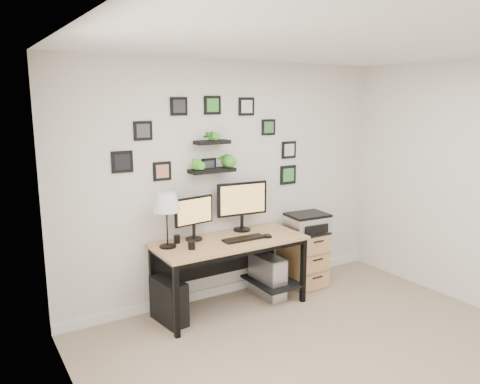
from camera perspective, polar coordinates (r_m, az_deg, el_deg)
room at (r=5.54m, az=-0.84°, el=-11.46°), size 4.00×4.00×4.00m
desk at (r=4.98m, az=-1.11°, el=-7.06°), size 1.60×0.70×0.75m
monitor_left at (r=4.85m, az=-5.64°, el=-2.80°), size 0.45×0.20×0.46m
monitor_right at (r=5.15m, az=0.27°, el=-1.25°), size 0.59×0.21×0.55m
keyboard at (r=4.90m, az=0.49°, el=-5.70°), size 0.46×0.15×0.02m
mouse at (r=4.99m, az=3.38°, el=-5.38°), size 0.08×0.10×0.03m
table_lamp at (r=4.61m, az=-8.96°, el=-1.40°), size 0.27×0.27×0.55m
mug at (r=4.62m, az=-5.92°, el=-6.46°), size 0.07×0.07×0.08m
pen_cup at (r=4.82m, az=-7.70°, el=-5.72°), size 0.07×0.07×0.08m
pc_tower_black at (r=4.82m, az=-8.66°, el=-13.00°), size 0.25×0.46×0.44m
pc_tower_grey at (r=5.35m, az=3.38°, el=-10.21°), size 0.22×0.48×0.47m
file_cabinet at (r=5.69m, az=7.71°, el=-7.89°), size 0.43×0.53×0.67m
printer at (r=5.53m, az=8.22°, el=-3.69°), size 0.48×0.40×0.21m
wall_decor at (r=4.96m, az=-3.13°, el=5.19°), size 2.23×0.18×1.04m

